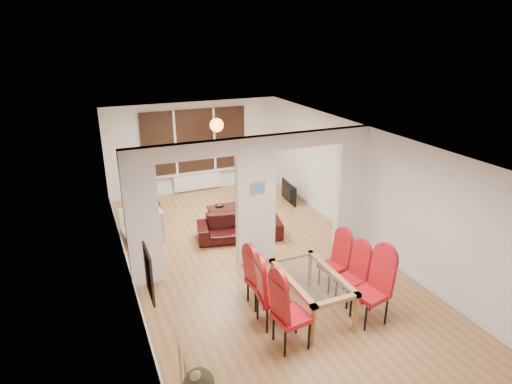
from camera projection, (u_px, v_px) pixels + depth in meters
floor at (256, 259)px, 8.87m from camera, size 5.00×9.00×0.01m
room_walls at (256, 201)px, 8.41m from camera, size 5.00×9.00×2.60m
divider_wall at (256, 201)px, 8.41m from camera, size 5.00×0.18×2.60m
bay_window_blinds at (195, 141)px, 12.17m from camera, size 3.00×0.08×1.80m
radiator at (197, 181)px, 12.56m from camera, size 1.40×0.08×0.50m
pendant_light at (217, 125)px, 11.06m from camera, size 0.36×0.36×0.36m
stair_newel at (187, 379)px, 5.10m from camera, size 0.40×1.20×1.10m
wall_poster at (149, 274)px, 5.34m from camera, size 0.04×0.52×0.67m
pillar_photo at (258, 188)px, 8.22m from camera, size 0.30×0.03×0.25m
dining_table at (311, 294)px, 7.08m from camera, size 0.85×1.52×0.71m
dining_chair_la at (292, 311)px, 6.26m from camera, size 0.53×0.53×1.18m
dining_chair_lb at (273, 293)px, 6.74m from camera, size 0.51×0.51×1.13m
dining_chair_lc at (261, 278)px, 7.24m from camera, size 0.48×0.48×1.05m
dining_chair_ra at (370, 289)px, 6.80m from camera, size 0.56×0.56×1.18m
dining_chair_rb at (351, 276)px, 7.31m from camera, size 0.47×0.47×1.02m
dining_chair_rc at (333, 263)px, 7.72m from camera, size 0.50×0.50×1.03m
sofa at (240, 227)px, 9.69m from camera, size 2.01×1.11×0.55m
armchair at (142, 224)px, 9.60m from camera, size 0.94×0.96×0.73m
person at (151, 193)px, 10.28m from camera, size 0.67×0.55×1.58m
television at (286, 192)px, 11.76m from camera, size 0.95×0.20×0.55m
coffee_table at (229, 211)px, 10.95m from camera, size 1.15×0.83×0.24m
bottle at (236, 200)px, 10.88m from camera, size 0.08×0.08×0.30m
bowl at (220, 205)px, 10.89m from camera, size 0.22×0.22×0.05m
shoes at (252, 265)px, 8.55m from camera, size 0.22×0.24×0.09m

